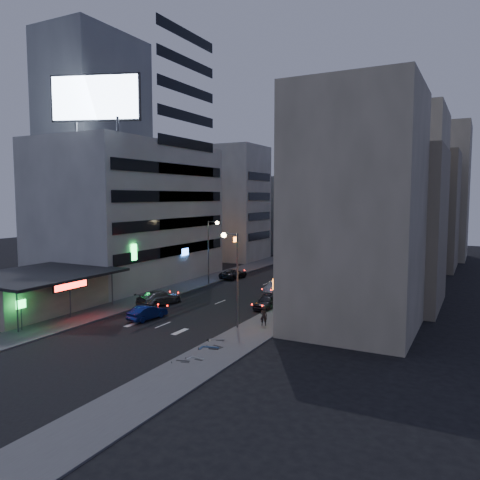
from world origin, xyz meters
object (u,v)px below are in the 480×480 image
Objects in this scene: scooter_blue at (220,339)px; parked_car_right_far at (332,270)px; scooter_silver_a at (205,352)px; scooter_silver_b at (224,333)px; road_car_blue at (147,312)px; parked_car_right_mid at (275,287)px; parked_car_left at (233,274)px; scooter_black_b at (224,341)px; road_car_silver at (159,298)px; person at (264,316)px; parked_car_right_near at (267,302)px; scooter_black_a at (190,354)px.

parked_car_right_far is at bearing -10.39° from scooter_blue.
scooter_silver_a is 1.00× the size of scooter_silver_b.
scooter_blue is at bearing 164.72° from road_car_blue.
parked_car_right_mid is 0.90× the size of parked_car_left.
scooter_black_b is (13.50, -26.53, -0.03)m from parked_car_left.
road_car_silver is at bearing 67.14° from scooter_black_b.
road_car_silver is at bearing -127.13° from parked_car_right_mid.
parked_car_right_far is 28.93m from person.
parked_car_left is at bearing 30.27° from scooter_silver_a.
parked_car_right_near is at bearing -94.68° from person.
scooter_black_a is at bearing -91.64° from parked_car_right_far.
parked_car_left is 22.74m from road_car_blue.
scooter_black_a is at bearing -177.30° from scooter_black_b.
parked_car_left is 0.89× the size of road_car_silver.
scooter_black_a is at bearing 149.56° from road_car_blue.
scooter_silver_b is at bearing -81.92° from parked_car_right_near.
parked_car_right_near is 2.45× the size of person.
parked_car_right_near is at bearing 22.69° from scooter_black_b.
parked_car_right_far is (11.20, 8.98, 0.02)m from parked_car_left.
person is at bearing 179.46° from road_car_silver.
person is (10.42, 2.67, 0.29)m from road_car_blue.
parked_car_right_mid reaches higher than scooter_blue.
scooter_blue is (10.04, -4.21, 0.09)m from road_car_blue.
scooter_silver_a is 2.60m from scooter_blue.
parked_car_right_near is 22.62m from parked_car_right_far.
scooter_black_a is 1.03m from scooter_silver_a.
scooter_silver_b is (11.92, -7.45, -0.11)m from road_car_silver.
scooter_silver_a is (0.71, 0.76, 0.02)m from scooter_black_a.
parked_car_left reaches higher than scooter_black_b.
scooter_black_a is (12.29, -12.70, -0.13)m from road_car_silver.
road_car_silver reaches higher than scooter_silver_b.
scooter_black_b is (12.90, -9.18, -0.13)m from road_car_silver.
scooter_silver_b is at bearing 158.28° from road_car_silver.
parked_car_left is 32.30m from scooter_silver_a.
parked_car_right_far is at bearing -96.74° from road_car_blue.
scooter_black_a is 0.96× the size of scooter_silver_b.
parked_car_left is 32.70m from scooter_black_a.
road_car_blue is 2.33× the size of scooter_silver_b.
parked_car_left is 2.28× the size of scooter_blue.
parked_car_right_near is at bearing -4.78° from scooter_blue.
road_car_blue reaches higher than scooter_silver_b.
road_car_silver is 14.06m from scooter_silver_b.
person reaches higher than scooter_black_a.
scooter_black_b is at bearing -77.02° from parked_car_right_mid.
person reaches higher than parked_car_right_near.
parked_car_left is 2.80× the size of person.
parked_car_right_mid is at bearing -116.99° from road_car_silver.
road_car_silver reaches higher than scooter_blue.
parked_car_right_mid is at bearing 25.41° from scooter_black_b.
person is at bearing -89.29° from parked_car_right_far.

